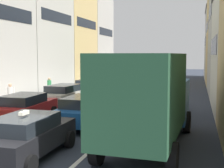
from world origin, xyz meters
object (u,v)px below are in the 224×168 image
at_px(sedan_left_lane_third, 64,95).
at_px(wagon_left_lane_second, 25,107).
at_px(hatchback_centre_lane_third, 111,97).
at_px(pedestrian_near_kerb, 10,94).
at_px(taxi_centre_lane_front, 27,135).
at_px(pedestrian_mid_sidewalk, 49,86).
at_px(sedan_left_lane_fourth, 90,87).
at_px(coupe_centre_lane_fourth, 128,88).
at_px(bus_mid_queue_primary, 116,71).
at_px(removalist_box_truck, 149,97).
at_px(sedan_right_lane_behind_truck, 163,100).
at_px(sedan_centre_lane_second, 85,110).

bearing_deg(sedan_left_lane_third, wagon_left_lane_second, -174.57).
xyz_separation_m(hatchback_centre_lane_third, pedestrian_near_kerb, (-6.43, -1.62, 0.15)).
bearing_deg(taxi_centre_lane_front, pedestrian_near_kerb, 36.13).
xyz_separation_m(hatchback_centre_lane_third, sedan_left_lane_third, (-3.38, 0.12, 0.00)).
distance_m(wagon_left_lane_second, pedestrian_mid_sidewalk, 9.57).
bearing_deg(sedan_left_lane_fourth, coupe_centre_lane_fourth, -87.62).
xyz_separation_m(taxi_centre_lane_front, sedan_left_lane_third, (-3.22, 10.34, -0.00)).
relative_size(bus_mid_queue_primary, pedestrian_near_kerb, 6.34).
height_order(removalist_box_truck, taxi_centre_lane_front, removalist_box_truck).
height_order(sedan_left_lane_third, pedestrian_near_kerb, pedestrian_near_kerb).
xyz_separation_m(hatchback_centre_lane_third, bus_mid_queue_primary, (-3.25, 13.58, 0.96)).
bearing_deg(wagon_left_lane_second, hatchback_centre_lane_third, -34.02).
bearing_deg(sedan_right_lane_behind_truck, removalist_box_truck, 179.24).
relative_size(wagon_left_lane_second, sedan_left_lane_fourth, 1.01).
height_order(sedan_right_lane_behind_truck, pedestrian_mid_sidewalk, pedestrian_mid_sidewalk).
xyz_separation_m(removalist_box_truck, sedan_left_lane_third, (-7.05, 8.08, -1.18)).
bearing_deg(sedan_left_lane_fourth, hatchback_centre_lane_third, -147.75).
xyz_separation_m(taxi_centre_lane_front, wagon_left_lane_second, (-3.09, 5.03, -0.00)).
bearing_deg(taxi_centre_lane_front, sedan_left_lane_fourth, 11.35).
relative_size(taxi_centre_lane_front, sedan_right_lane_behind_truck, 0.98).
bearing_deg(taxi_centre_lane_front, sedan_right_lane_behind_truck, -20.69).
bearing_deg(sedan_left_lane_fourth, taxi_centre_lane_front, -168.89).
height_order(removalist_box_truck, sedan_left_lane_fourth, removalist_box_truck).
xyz_separation_m(sedan_left_lane_third, pedestrian_mid_sidewalk, (-2.99, 3.73, 0.15)).
height_order(sedan_left_lane_third, pedestrian_mid_sidewalk, pedestrian_mid_sidewalk).
height_order(coupe_centre_lane_fourth, bus_mid_queue_primary, bus_mid_queue_primary).
bearing_deg(hatchback_centre_lane_third, taxi_centre_lane_front, 178.85).
bearing_deg(sedan_centre_lane_second, pedestrian_mid_sidewalk, 36.93).
height_order(sedan_centre_lane_second, sedan_left_lane_third, same).
relative_size(sedan_left_lane_fourth, pedestrian_near_kerb, 2.60).
bearing_deg(wagon_left_lane_second, sedan_left_lane_third, -0.58).
distance_m(removalist_box_truck, pedestrian_mid_sidewalk, 15.54).
bearing_deg(bus_mid_queue_primary, sedan_left_lane_fourth, 179.67).
height_order(removalist_box_truck, hatchback_centre_lane_third, removalist_box_truck).
bearing_deg(pedestrian_near_kerb, hatchback_centre_lane_third, 70.60).
height_order(taxi_centre_lane_front, pedestrian_mid_sidewalk, same).
bearing_deg(hatchback_centre_lane_third, removalist_box_truck, -155.51).
xyz_separation_m(removalist_box_truck, pedestrian_near_kerb, (-10.10, 6.33, -1.03)).
xyz_separation_m(coupe_centre_lane_fourth, sedan_left_lane_fourth, (-3.20, -0.15, 0.00)).
distance_m(removalist_box_truck, sedan_left_lane_fourth, 14.77).
relative_size(wagon_left_lane_second, coupe_centre_lane_fourth, 1.00).
xyz_separation_m(wagon_left_lane_second, pedestrian_near_kerb, (-3.18, 3.56, 0.15)).
bearing_deg(wagon_left_lane_second, taxi_centre_lane_front, -150.45).
bearing_deg(bus_mid_queue_primary, pedestrian_mid_sidewalk, 161.71).
bearing_deg(hatchback_centre_lane_third, wagon_left_lane_second, 147.70).
bearing_deg(removalist_box_truck, sedan_centre_lane_second, 54.45).
bearing_deg(pedestrian_near_kerb, taxi_centre_lane_front, 2.55).
relative_size(wagon_left_lane_second, bus_mid_queue_primary, 0.41).
relative_size(taxi_centre_lane_front, pedestrian_near_kerb, 2.59).
bearing_deg(hatchback_centre_lane_third, pedestrian_mid_sidewalk, 58.49).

